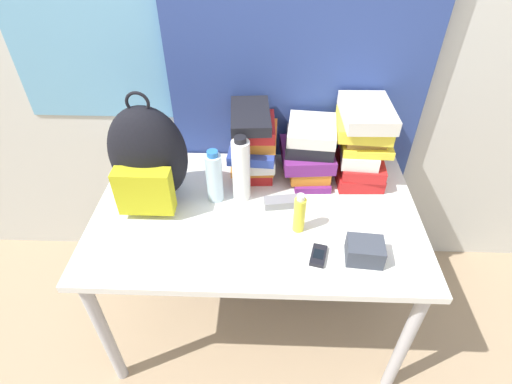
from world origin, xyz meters
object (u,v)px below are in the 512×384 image
(book_stack_left, at_px, (254,143))
(camera_pouch, at_px, (365,251))
(backpack, at_px, (148,158))
(water_bottle, at_px, (214,177))
(cell_phone, at_px, (318,255))
(book_stack_center, at_px, (309,151))
(book_stack_right, at_px, (362,142))
(sports_bottle, at_px, (241,170))
(sunglasses_case, at_px, (282,202))
(sunscreen_bottle, at_px, (299,214))

(book_stack_left, relative_size, camera_pouch, 2.31)
(camera_pouch, bearing_deg, backpack, 159.56)
(water_bottle, xyz_separation_m, cell_phone, (0.41, -0.31, -0.11))
(book_stack_center, relative_size, book_stack_right, 0.81)
(backpack, height_order, sports_bottle, backpack)
(backpack, xyz_separation_m, book_stack_right, (0.88, 0.19, -0.03))
(book_stack_right, height_order, sunglasses_case, book_stack_right)
(book_stack_right, bearing_deg, sunscreen_bottle, -127.92)
(water_bottle, relative_size, sunscreen_bottle, 1.39)
(book_stack_left, xyz_separation_m, water_bottle, (-0.15, -0.18, -0.05))
(book_stack_right, relative_size, cell_phone, 3.19)
(book_stack_left, distance_m, sunglasses_case, 0.29)
(sunscreen_bottle, xyz_separation_m, camera_pouch, (0.23, -0.14, -0.04))
(water_bottle, relative_size, sports_bottle, 0.81)
(book_stack_left, distance_m, sports_bottle, 0.18)
(cell_phone, relative_size, sunglasses_case, 0.70)
(sunscreen_bottle, relative_size, cell_phone, 1.59)
(book_stack_center, xyz_separation_m, sports_bottle, (-0.29, -0.17, 0.01))
(book_stack_right, bearing_deg, water_bottle, -163.32)
(backpack, relative_size, water_bottle, 2.01)
(book_stack_right, xyz_separation_m, cell_phone, (-0.21, -0.50, -0.17))
(book_stack_right, bearing_deg, sports_bottle, -161.49)
(book_stack_center, distance_m, sports_bottle, 0.33)
(sports_bottle, bearing_deg, camera_pouch, -35.37)
(book_stack_right, xyz_separation_m, sunglasses_case, (-0.34, -0.22, -0.16))
(book_stack_center, height_order, water_bottle, book_stack_center)
(backpack, height_order, cell_phone, backpack)
(backpack, relative_size, sunglasses_case, 3.09)
(sports_bottle, bearing_deg, sunglasses_case, -16.72)
(book_stack_center, relative_size, cell_phone, 2.59)
(backpack, relative_size, camera_pouch, 3.50)
(water_bottle, xyz_separation_m, camera_pouch, (0.57, -0.31, -0.08))
(book_stack_left, distance_m, book_stack_center, 0.24)
(book_stack_left, distance_m, sunscreen_bottle, 0.41)
(sports_bottle, bearing_deg, book_stack_right, 18.51)
(book_stack_right, height_order, sunscreen_bottle, book_stack_right)
(book_stack_left, bearing_deg, backpack, -155.34)
(book_stack_center, relative_size, water_bottle, 1.17)
(water_bottle, xyz_separation_m, sunglasses_case, (0.28, -0.04, -0.10))
(book_stack_left, xyz_separation_m, book_stack_right, (0.46, 0.00, 0.01))
(book_stack_right, relative_size, water_bottle, 1.45)
(book_stack_center, xyz_separation_m, sunglasses_case, (-0.11, -0.22, -0.11))
(water_bottle, relative_size, camera_pouch, 1.74)
(sports_bottle, distance_m, cell_phone, 0.46)
(sunglasses_case, bearing_deg, cell_phone, -65.24)
(book_stack_right, bearing_deg, camera_pouch, -95.68)
(book_stack_center, xyz_separation_m, book_stack_right, (0.22, 0.00, 0.05))
(water_bottle, relative_size, sunglasses_case, 1.54)
(camera_pouch, bearing_deg, water_bottle, 151.28)
(sunglasses_case, bearing_deg, book_stack_left, 119.88)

